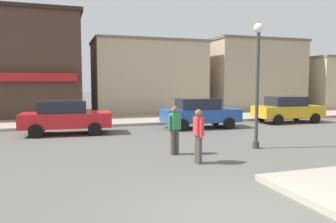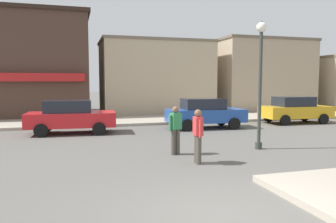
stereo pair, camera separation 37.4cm
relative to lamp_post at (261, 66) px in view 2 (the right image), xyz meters
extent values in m
plane|color=#5B5954|center=(-3.76, -5.13, -2.96)|extent=(160.00, 160.00, 0.00)
cube|color=#A89E8C|center=(-3.76, 9.31, -2.88)|extent=(80.00, 4.00, 0.15)
cylinder|color=#333833|center=(0.00, 0.00, -0.86)|extent=(0.12, 0.12, 4.20)
cylinder|color=#333833|center=(0.00, 0.00, -2.84)|extent=(0.24, 0.24, 0.24)
sphere|color=white|center=(0.00, 0.00, 1.35)|extent=(0.36, 0.36, 0.36)
cone|color=#333833|center=(0.00, 0.00, 1.49)|extent=(0.32, 0.32, 0.18)
cube|color=red|center=(-6.47, 5.58, -2.29)|extent=(4.10, 1.96, 0.66)
cube|color=#1E232D|center=(-6.62, 5.59, -1.68)|extent=(2.17, 1.53, 0.56)
cylinder|color=black|center=(-5.18, 6.34, -2.66)|extent=(0.61, 0.22, 0.60)
cylinder|color=black|center=(-5.29, 4.65, -2.66)|extent=(0.61, 0.22, 0.60)
cylinder|color=black|center=(-7.65, 6.51, -2.66)|extent=(0.61, 0.22, 0.60)
cylinder|color=black|center=(-7.77, 4.81, -2.66)|extent=(0.61, 0.22, 0.60)
cube|color=#234C9E|center=(0.22, 5.50, -2.29)|extent=(4.06, 1.85, 0.66)
cube|color=#1E232D|center=(0.07, 5.50, -1.68)|extent=(2.13, 1.47, 0.56)
cylinder|color=black|center=(1.49, 6.30, -2.66)|extent=(0.61, 0.20, 0.60)
cylinder|color=black|center=(1.43, 4.60, -2.66)|extent=(0.61, 0.20, 0.60)
cylinder|color=black|center=(-0.98, 6.40, -2.66)|extent=(0.61, 0.20, 0.60)
cylinder|color=black|center=(-1.05, 4.70, -2.66)|extent=(0.61, 0.20, 0.60)
cube|color=gold|center=(6.13, 6.02, -2.29)|extent=(4.06, 1.85, 0.66)
cube|color=#1E232D|center=(5.98, 6.03, -1.68)|extent=(2.13, 1.47, 0.56)
cylinder|color=black|center=(7.40, 6.83, -2.66)|extent=(0.61, 0.20, 0.60)
cylinder|color=black|center=(7.34, 5.13, -2.66)|extent=(0.61, 0.20, 0.60)
cylinder|color=black|center=(4.92, 6.92, -2.66)|extent=(0.61, 0.20, 0.60)
cylinder|color=black|center=(4.86, 5.22, -2.66)|extent=(0.61, 0.20, 0.60)
cylinder|color=#4C473D|center=(-3.06, 0.01, -2.53)|extent=(0.16, 0.16, 0.85)
cylinder|color=#4C473D|center=(-3.23, -0.06, -2.53)|extent=(0.16, 0.16, 0.85)
cube|color=#338C51|center=(-3.14, -0.02, -1.84)|extent=(0.42, 0.35, 0.54)
sphere|color=brown|center=(-3.14, -0.02, -1.46)|extent=(0.22, 0.22, 0.22)
cylinder|color=#338C51|center=(-2.93, 0.07, -1.89)|extent=(0.12, 0.12, 0.52)
cylinder|color=#338C51|center=(-3.36, -0.12, -1.89)|extent=(0.12, 0.12, 0.52)
cylinder|color=#4C473D|center=(-2.87, -1.29, -2.53)|extent=(0.16, 0.16, 0.85)
cylinder|color=#4C473D|center=(-2.88, -1.47, -2.53)|extent=(0.16, 0.16, 0.85)
cube|color=#D13838|center=(-2.88, -1.38, -1.84)|extent=(0.24, 0.37, 0.54)
sphere|color=brown|center=(-2.88, -1.38, -1.46)|extent=(0.22, 0.22, 0.22)
cylinder|color=#D13838|center=(-2.87, -1.15, -1.89)|extent=(0.10, 0.10, 0.52)
cylinder|color=#D13838|center=(-2.89, -1.61, -1.89)|extent=(0.10, 0.10, 0.52)
cube|color=#473328|center=(-10.98, 15.63, 0.45)|extent=(11.22, 8.63, 6.82)
cube|color=#2E211A|center=(-10.98, 15.63, 3.98)|extent=(11.55, 8.88, 0.24)
cube|color=tan|center=(-0.25, 14.50, -0.30)|extent=(8.19, 5.00, 5.32)
cube|color=#716452|center=(-0.25, 14.50, 2.46)|extent=(8.35, 5.10, 0.20)
cube|color=tan|center=(8.69, 14.90, -0.12)|extent=(7.67, 6.49, 5.67)
cube|color=#685B4C|center=(8.69, 14.90, 2.81)|extent=(7.82, 6.62, 0.20)
cube|color=tan|center=(16.71, 14.56, -0.76)|extent=(6.09, 7.16, 4.40)
cube|color=#716452|center=(16.71, 14.56, 1.54)|extent=(6.21, 7.30, 0.20)
camera|label=1|loc=(-6.71, -10.15, -0.56)|focal=35.00mm
camera|label=2|loc=(-6.35, -10.26, -0.56)|focal=35.00mm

